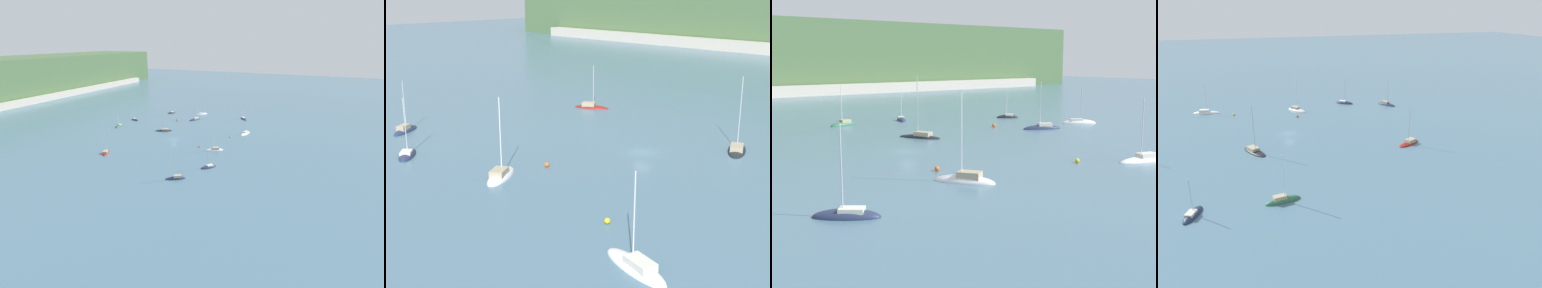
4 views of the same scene
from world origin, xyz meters
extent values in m
plane|color=slate|center=(0.00, 0.00, 0.00)|extent=(600.00, 600.00, 0.00)
ellipsoid|color=white|center=(21.51, -27.76, 0.00)|extent=(8.56, 4.24, 1.44)
cube|color=silver|center=(22.15, -27.91, 0.78)|extent=(3.27, 2.31, 0.76)
cylinder|color=silver|center=(21.11, -27.66, 4.72)|extent=(0.14, 0.14, 8.65)
ellipsoid|color=black|center=(9.75, 10.87, 0.00)|extent=(6.09, 8.76, 1.15)
cube|color=tan|center=(10.05, 10.26, 0.73)|extent=(3.00, 3.55, 0.83)
cylinder|color=#B2B2B7|center=(9.57, 11.25, 5.85)|extent=(0.14, 0.14, 11.06)
ellipsoid|color=#232D4C|center=(-36.55, -19.62, 0.00)|extent=(5.36, 6.86, 1.54)
cube|color=tan|center=(-36.25, -20.09, 0.86)|extent=(2.50, 2.83, 0.88)
cylinder|color=#B2B2B7|center=(-36.73, -19.33, 4.61)|extent=(0.14, 0.14, 8.37)
ellipsoid|color=silver|center=(-6.15, -21.89, 0.00)|extent=(6.21, 7.73, 1.68)
cube|color=tan|center=(-5.83, -22.40, 0.89)|extent=(2.97, 3.25, 0.85)
cylinder|color=silver|center=(-6.36, -21.57, 5.55)|extent=(0.14, 0.14, 10.17)
ellipsoid|color=maroon|center=(-26.92, 16.94, 0.00)|extent=(7.54, 5.48, 1.14)
cube|color=tan|center=(-27.43, 16.67, 0.75)|extent=(3.09, 2.70, 0.87)
cylinder|color=#B2B2B7|center=(-26.60, 17.10, 4.56)|extent=(0.14, 0.14, 8.50)
ellipsoid|color=#232D4C|center=(-23.46, -26.15, 0.00)|extent=(6.36, 5.74, 1.62)
cube|color=silver|center=(-23.06, -26.47, 0.69)|extent=(2.76, 2.65, 0.49)
cylinder|color=#B2B2B7|center=(-23.71, -25.94, 4.57)|extent=(0.14, 0.14, 8.25)
sphere|color=orange|center=(-5.03, -14.80, 0.33)|extent=(0.66, 0.66, 0.66)
sphere|color=yellow|center=(13.43, -22.60, 0.32)|extent=(0.64, 0.64, 0.64)
camera|label=1|loc=(-115.48, -61.03, 43.22)|focal=28.00mm
camera|label=2|loc=(48.12, -61.31, 24.04)|focal=50.00mm
camera|label=3|loc=(-44.63, -69.56, 14.34)|focal=50.00mm
camera|label=4|loc=(13.56, 94.60, 32.62)|focal=35.00mm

